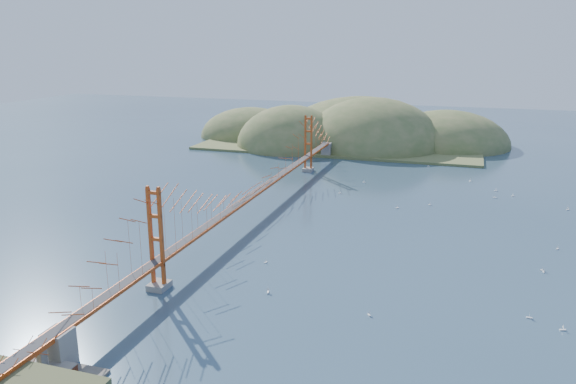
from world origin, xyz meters
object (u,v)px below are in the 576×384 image
(sailboat_0, at_px, (266,262))
(sailboat_1, at_px, (430,204))
(sailboat_2, at_px, (529,317))
(bridge, at_px, (256,169))
(fort, at_px, (50,371))

(sailboat_0, bearing_deg, sailboat_1, 61.37)
(sailboat_2, bearing_deg, bridge, 146.89)
(bridge, bearing_deg, sailboat_2, -33.11)
(fort, xyz_separation_m, sailboat_0, (8.29, 28.33, -0.53))
(bridge, height_order, sailboat_1, bridge)
(bridge, height_order, sailboat_2, bridge)
(bridge, bearing_deg, sailboat_0, -66.15)
(bridge, distance_m, fort, 48.40)
(fort, relative_size, sailboat_0, 6.46)
(fort, height_order, sailboat_2, fort)
(bridge, bearing_deg, sailboat_1, 25.06)
(fort, height_order, sailboat_1, fort)
(bridge, height_order, fort, bridge)
(sailboat_1, bearing_deg, fort, -113.10)
(bridge, relative_size, sailboat_0, 164.88)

